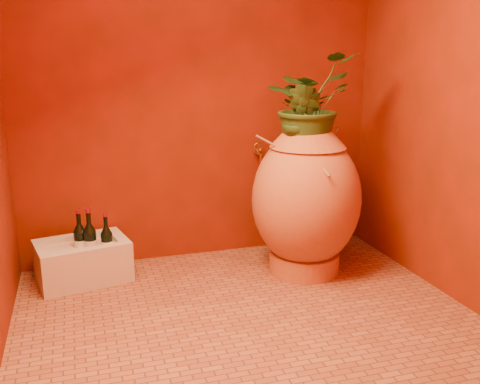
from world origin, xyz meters
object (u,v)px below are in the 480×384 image
object	(u,v)px
wine_bottle_a	(107,243)
wine_bottle_c	(90,242)
amphora	(306,198)
stone_basin	(83,262)
wine_bottle_b	(80,242)
wall_tap	(259,153)

from	to	relation	value
wine_bottle_a	wine_bottle_c	xyz separation A→B (m)	(-0.10, 0.02, 0.01)
wine_bottle_c	amphora	bearing A→B (deg)	-10.16
amphora	wine_bottle_a	distance (m)	1.31
stone_basin	wine_bottle_a	size ratio (longest dim) A/B	2.00
wine_bottle_b	stone_basin	bearing A→B (deg)	45.00
amphora	wine_bottle_b	size ratio (longest dim) A/B	3.04
stone_basin	amphora	bearing A→B (deg)	-11.22
wine_bottle_b	wine_bottle_c	size ratio (longest dim) A/B	0.98
amphora	stone_basin	xyz separation A→B (m)	(-1.42, 0.28, -0.38)
wine_bottle_a	wine_bottle_b	xyz separation A→B (m)	(-0.16, 0.05, 0.01)
wine_bottle_b	wine_bottle_a	bearing A→B (deg)	-17.39
wall_tap	amphora	bearing A→B (deg)	-69.31
wine_bottle_b	amphora	bearing A→B (deg)	-10.95
wine_bottle_b	wall_tap	world-z (taller)	wall_tap
wine_bottle_b	wall_tap	distance (m)	1.35
wine_bottle_a	wine_bottle_b	bearing A→B (deg)	162.61
stone_basin	wine_bottle_b	xyz separation A→B (m)	(-0.01, -0.01, 0.14)
amphora	wall_tap	world-z (taller)	amphora
stone_basin	wine_bottle_c	distance (m)	0.15
wine_bottle_b	wine_bottle_c	world-z (taller)	wine_bottle_c
wine_bottle_b	wall_tap	size ratio (longest dim) A/B	2.19
wine_bottle_a	wall_tap	distance (m)	1.22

